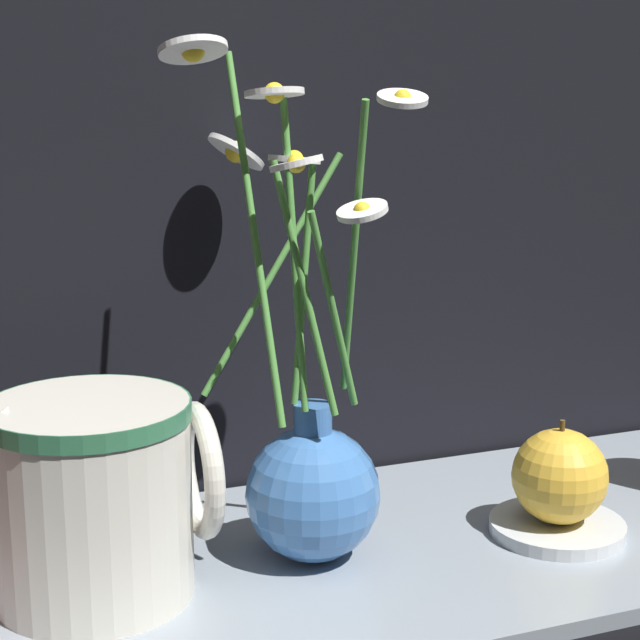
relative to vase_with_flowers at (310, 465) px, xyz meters
name	(u,v)px	position (x,y,z in m)	size (l,w,h in m)	color
ground_plane	(323,570)	(0.01, 0.00, -0.08)	(6.00, 6.00, 0.00)	black
shelf	(323,563)	(0.01, 0.00, -0.08)	(0.89, 0.30, 0.01)	gray
vase_with_flowers	(310,465)	(0.00, 0.00, 0.00)	(0.19, 0.20, 0.36)	#3F72B7
ceramic_pitcher	(94,490)	(-0.15, 0.00, 0.00)	(0.16, 0.13, 0.15)	beige
saucer_plate	(557,527)	(0.19, -0.03, -0.07)	(0.10, 0.10, 0.01)	silver
orange_fruit	(560,476)	(0.19, -0.03, -0.02)	(0.07, 0.07, 0.08)	gold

